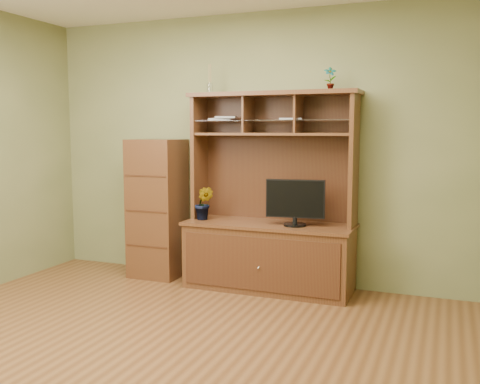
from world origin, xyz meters
The scene contains 8 objects.
room centered at (0.00, 0.00, 1.35)m, with size 4.54×4.04×2.74m.
media_hutch centered at (0.30, 1.73, 0.52)m, with size 1.66×0.61×1.90m.
monitor centered at (0.57, 1.64, 0.88)m, with size 0.55×0.21×0.43m.
orchid_plant centered at (-0.36, 1.65, 0.82)m, with size 0.18×0.15×0.33m, color #2C6121.
top_plant centered at (0.84, 1.80, 2.01)m, with size 0.11×0.08×0.21m, color #336122.
reed_diffuser centered at (-0.36, 1.80, 2.01)m, with size 0.06×0.06×0.29m.
magazines centered at (0.00, 1.80, 1.65)m, with size 0.99×0.23×0.04m.
side_cabinet centered at (-0.95, 1.75, 0.72)m, with size 0.52×0.47×1.44m.
Camera 1 is at (1.89, -3.11, 1.54)m, focal length 40.00 mm.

